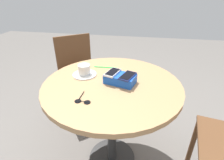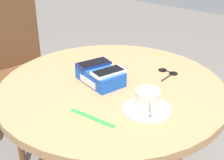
# 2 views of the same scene
# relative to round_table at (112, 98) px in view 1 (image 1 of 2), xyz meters

# --- Properties ---
(ground_plane) EXTENTS (8.00, 8.00, 0.00)m
(ground_plane) POSITION_rel_round_table_xyz_m (0.00, 0.00, -0.60)
(ground_plane) COLOR slate
(round_table) EXTENTS (0.88, 0.88, 0.72)m
(round_table) POSITION_rel_round_table_xyz_m (0.00, 0.00, 0.00)
(round_table) COLOR #2D2D2D
(round_table) RESTS_ON ground_plane
(phone_box) EXTENTS (0.21, 0.16, 0.06)m
(phone_box) POSITION_rel_round_table_xyz_m (-0.05, -0.01, 0.15)
(phone_box) COLOR blue
(phone_box) RESTS_ON round_table
(phone_navy) EXTENTS (0.11, 0.15, 0.01)m
(phone_navy) POSITION_rel_round_table_xyz_m (-0.10, 0.01, 0.18)
(phone_navy) COLOR navy
(phone_navy) RESTS_ON phone_box
(phone_white) EXTENTS (0.10, 0.14, 0.01)m
(phone_white) POSITION_rel_round_table_xyz_m (-0.00, -0.02, 0.18)
(phone_white) COLOR silver
(phone_white) RESTS_ON phone_box
(saucer) EXTENTS (0.16, 0.16, 0.01)m
(saucer) POSITION_rel_round_table_xyz_m (0.21, -0.08, 0.12)
(saucer) COLOR silver
(saucer) RESTS_ON round_table
(coffee_cup) EXTENTS (0.09, 0.10, 0.07)m
(coffee_cup) POSITION_rel_round_table_xyz_m (0.21, -0.08, 0.16)
(coffee_cup) COLOR silver
(coffee_cup) RESTS_ON saucer
(lanyard_strap) EXTENTS (0.17, 0.02, 0.00)m
(lanyard_strap) POSITION_rel_round_table_xyz_m (0.09, -0.22, 0.12)
(lanyard_strap) COLOR green
(lanyard_strap) RESTS_ON round_table
(sunglasses) EXTENTS (0.09, 0.12, 0.01)m
(sunglasses) POSITION_rel_round_table_xyz_m (0.12, 0.23, 0.12)
(sunglasses) COLOR black
(sunglasses) RESTS_ON round_table
(chair_far_side) EXTENTS (0.55, 0.55, 0.83)m
(chair_far_side) POSITION_rel_round_table_xyz_m (0.46, -0.61, -0.16)
(chair_far_side) COLOR brown
(chair_far_side) RESTS_ON ground_plane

